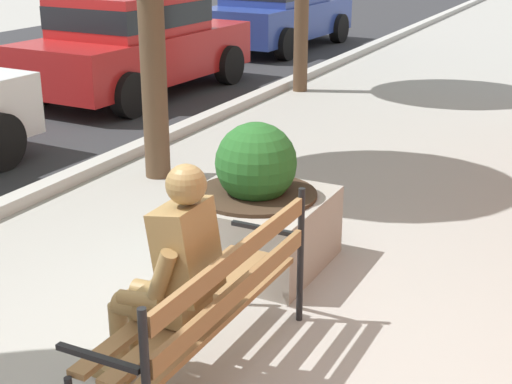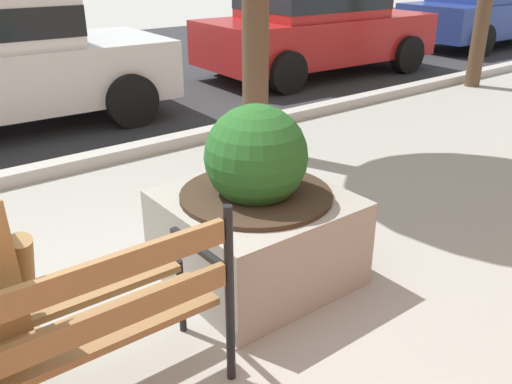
{
  "view_description": "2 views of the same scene",
  "coord_description": "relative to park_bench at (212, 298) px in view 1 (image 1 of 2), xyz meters",
  "views": [
    {
      "loc": [
        -3.35,
        -2.1,
        2.54
      ],
      "look_at": [
        1.43,
        0.31,
        0.6
      ],
      "focal_mm": 52.03,
      "sensor_mm": 36.0,
      "label": 1
    },
    {
      "loc": [
        -0.43,
        -2.1,
        1.95
      ],
      "look_at": [
        1.43,
        0.31,
        0.6
      ],
      "focal_mm": 38.04,
      "sensor_mm": 36.0,
      "label": 2
    }
  ],
  "objects": [
    {
      "name": "bronze_statue_seated",
      "position": [
        -0.13,
        0.21,
        0.12
      ],
      "size": [
        0.63,
        0.77,
        1.37
      ],
      "color": "olive",
      "rests_on": "ground"
    },
    {
      "name": "concrete_planter",
      "position": [
        1.55,
        0.5,
        -0.1
      ],
      "size": [
        1.05,
        1.05,
        1.15
      ],
      "color": "gray",
      "rests_on": "ground"
    },
    {
      "name": "parked_car_red",
      "position": [
        6.28,
        4.98,
        0.3
      ],
      "size": [
        4.17,
        2.06,
        1.56
      ],
      "color": "#B21E1E",
      "rests_on": "ground"
    },
    {
      "name": "park_bench",
      "position": [
        0.0,
        0.0,
        0.0
      ],
      "size": [
        1.8,
        0.54,
        0.95
      ],
      "color": "olive",
      "rests_on": "ground"
    },
    {
      "name": "parked_car_blue",
      "position": [
        11.45,
        4.98,
        0.3
      ],
      "size": [
        4.17,
        2.06,
        1.56
      ],
      "color": "navy",
      "rests_on": "ground"
    },
    {
      "name": "ground_plane",
      "position": [
        0.12,
        0.2,
        -0.54
      ],
      "size": [
        80.0,
        80.0,
        0.0
      ],
      "primitive_type": "plane",
      "color": "#9E9B93"
    }
  ]
}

